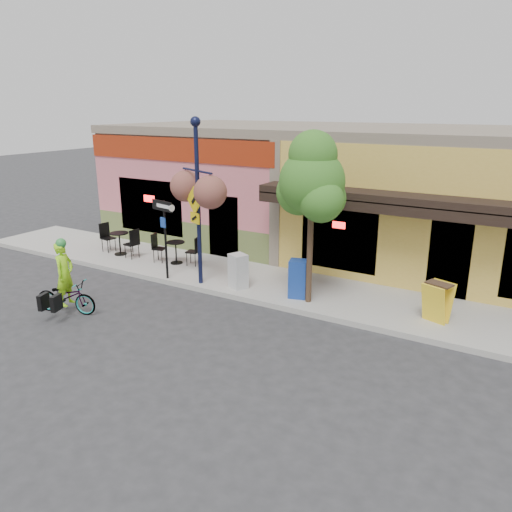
{
  "coord_description": "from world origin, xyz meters",
  "views": [
    {
      "loc": [
        6.47,
        -10.39,
        5.24
      ],
      "look_at": [
        0.02,
        0.5,
        1.4
      ],
      "focal_mm": 35.0,
      "sensor_mm": 36.0,
      "label": 1
    }
  ],
  "objects_px": {
    "building": "(350,188)",
    "bicycle": "(66,297)",
    "newspaper_box_blue": "(298,279)",
    "street_tree": "(311,219)",
    "lamp_post": "(198,203)",
    "one_way_sign": "(166,240)",
    "cyclist_rider": "(66,283)",
    "newspaper_box_grey": "(238,271)"
  },
  "relations": [
    {
      "from": "newspaper_box_blue",
      "to": "street_tree",
      "type": "relative_size",
      "value": 0.23
    },
    {
      "from": "bicycle",
      "to": "newspaper_box_grey",
      "type": "height_order",
      "value": "newspaper_box_grey"
    },
    {
      "from": "one_way_sign",
      "to": "newspaper_box_blue",
      "type": "height_order",
      "value": "one_way_sign"
    },
    {
      "from": "building",
      "to": "cyclist_rider",
      "type": "xyz_separation_m",
      "value": [
        -3.94,
        -9.98,
        -1.41
      ]
    },
    {
      "from": "building",
      "to": "newspaper_box_blue",
      "type": "height_order",
      "value": "building"
    },
    {
      "from": "newspaper_box_blue",
      "to": "newspaper_box_grey",
      "type": "height_order",
      "value": "newspaper_box_blue"
    },
    {
      "from": "bicycle",
      "to": "newspaper_box_blue",
      "type": "height_order",
      "value": "newspaper_box_blue"
    },
    {
      "from": "bicycle",
      "to": "newspaper_box_blue",
      "type": "distance_m",
      "value": 6.17
    },
    {
      "from": "one_way_sign",
      "to": "newspaper_box_blue",
      "type": "distance_m",
      "value": 4.22
    },
    {
      "from": "building",
      "to": "bicycle",
      "type": "distance_m",
      "value": 10.89
    },
    {
      "from": "newspaper_box_blue",
      "to": "newspaper_box_grey",
      "type": "distance_m",
      "value": 1.83
    },
    {
      "from": "one_way_sign",
      "to": "cyclist_rider",
      "type": "bearing_deg",
      "value": -90.34
    },
    {
      "from": "lamp_post",
      "to": "newspaper_box_grey",
      "type": "height_order",
      "value": "lamp_post"
    },
    {
      "from": "newspaper_box_grey",
      "to": "building",
      "type": "bearing_deg",
      "value": 106.53
    },
    {
      "from": "street_tree",
      "to": "newspaper_box_blue",
      "type": "bearing_deg",
      "value": 158.91
    },
    {
      "from": "building",
      "to": "lamp_post",
      "type": "relative_size",
      "value": 3.78
    },
    {
      "from": "bicycle",
      "to": "newspaper_box_grey",
      "type": "xyz_separation_m",
      "value": [
        3.07,
        3.55,
        0.21
      ]
    },
    {
      "from": "newspaper_box_grey",
      "to": "newspaper_box_blue",
      "type": "bearing_deg",
      "value": 31.2
    },
    {
      "from": "bicycle",
      "to": "newspaper_box_blue",
      "type": "bearing_deg",
      "value": -69.05
    },
    {
      "from": "street_tree",
      "to": "lamp_post",
      "type": "bearing_deg",
      "value": -175.01
    },
    {
      "from": "lamp_post",
      "to": "one_way_sign",
      "type": "relative_size",
      "value": 2.0
    },
    {
      "from": "lamp_post",
      "to": "one_way_sign",
      "type": "bearing_deg",
      "value": -148.77
    },
    {
      "from": "building",
      "to": "cyclist_rider",
      "type": "height_order",
      "value": "building"
    },
    {
      "from": "newspaper_box_blue",
      "to": "street_tree",
      "type": "height_order",
      "value": "street_tree"
    },
    {
      "from": "newspaper_box_blue",
      "to": "street_tree",
      "type": "distance_m",
      "value": 1.81
    },
    {
      "from": "one_way_sign",
      "to": "newspaper_box_grey",
      "type": "height_order",
      "value": "one_way_sign"
    },
    {
      "from": "bicycle",
      "to": "newspaper_box_blue",
      "type": "xyz_separation_m",
      "value": [
        4.89,
        3.75,
        0.24
      ]
    },
    {
      "from": "building",
      "to": "newspaper_box_grey",
      "type": "relative_size",
      "value": 18.11
    },
    {
      "from": "newspaper_box_grey",
      "to": "street_tree",
      "type": "height_order",
      "value": "street_tree"
    },
    {
      "from": "newspaper_box_grey",
      "to": "lamp_post",
      "type": "bearing_deg",
      "value": -143.99
    },
    {
      "from": "newspaper_box_blue",
      "to": "newspaper_box_grey",
      "type": "xyz_separation_m",
      "value": [
        -1.81,
        -0.21,
        -0.03
      ]
    },
    {
      "from": "cyclist_rider",
      "to": "newspaper_box_blue",
      "type": "distance_m",
      "value": 6.12
    },
    {
      "from": "cyclist_rider",
      "to": "newspaper_box_blue",
      "type": "bearing_deg",
      "value": -68.76
    },
    {
      "from": "street_tree",
      "to": "one_way_sign",
      "type": "bearing_deg",
      "value": -173.96
    },
    {
      "from": "cyclist_rider",
      "to": "newspaper_box_grey",
      "type": "relative_size",
      "value": 1.66
    },
    {
      "from": "one_way_sign",
      "to": "street_tree",
      "type": "distance_m",
      "value": 4.67
    },
    {
      "from": "bicycle",
      "to": "newspaper_box_grey",
      "type": "relative_size",
      "value": 1.69
    },
    {
      "from": "street_tree",
      "to": "newspaper_box_grey",
      "type": "bearing_deg",
      "value": -178.49
    },
    {
      "from": "street_tree",
      "to": "building",
      "type": "bearing_deg",
      "value": 101.45
    },
    {
      "from": "building",
      "to": "bicycle",
      "type": "relative_size",
      "value": 10.75
    },
    {
      "from": "cyclist_rider",
      "to": "one_way_sign",
      "type": "relative_size",
      "value": 0.69
    },
    {
      "from": "cyclist_rider",
      "to": "lamp_post",
      "type": "relative_size",
      "value": 0.35
    }
  ]
}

